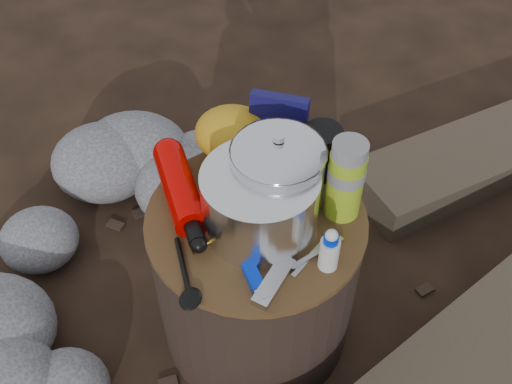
% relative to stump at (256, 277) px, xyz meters
% --- Properties ---
extents(ground, '(60.00, 60.00, 0.00)m').
position_rel_stump_xyz_m(ground, '(0.00, 0.00, -0.20)').
color(ground, black).
rests_on(ground, ground).
extents(stump, '(0.44, 0.44, 0.40)m').
position_rel_stump_xyz_m(stump, '(0.00, 0.00, 0.00)').
color(stump, black).
rests_on(stump, ground).
extents(rock_ring, '(0.44, 0.95, 0.19)m').
position_rel_stump_xyz_m(rock_ring, '(-0.40, 0.07, -0.11)').
color(rock_ring, slate).
rests_on(rock_ring, ground).
extents(foil_windscreen, '(0.22, 0.22, 0.14)m').
position_rel_stump_xyz_m(foil_windscreen, '(0.01, -0.01, 0.27)').
color(foil_windscreen, white).
rests_on(foil_windscreen, stump).
extents(camping_pot, '(0.18, 0.18, 0.18)m').
position_rel_stump_xyz_m(camping_pot, '(0.03, 0.04, 0.29)').
color(camping_pot, silver).
rests_on(camping_pot, stump).
extents(fuel_bottle, '(0.21, 0.27, 0.07)m').
position_rel_stump_xyz_m(fuel_bottle, '(-0.16, 0.01, 0.24)').
color(fuel_bottle, '#CE0200').
rests_on(fuel_bottle, stump).
extents(thermos, '(0.07, 0.07, 0.18)m').
position_rel_stump_xyz_m(thermos, '(0.16, 0.06, 0.29)').
color(thermos, '#8DB01E').
rests_on(thermos, stump).
extents(travel_mug, '(0.08, 0.08, 0.11)m').
position_rel_stump_xyz_m(travel_mug, '(0.10, 0.16, 0.26)').
color(travel_mug, black).
rests_on(travel_mug, stump).
extents(stuff_sack, '(0.17, 0.14, 0.12)m').
position_rel_stump_xyz_m(stuff_sack, '(-0.09, 0.16, 0.26)').
color(stuff_sack, '#BC8A16').
rests_on(stuff_sack, stump).
extents(food_pouch, '(0.12, 0.03, 0.15)m').
position_rel_stump_xyz_m(food_pouch, '(-0.00, 0.19, 0.28)').
color(food_pouch, '#0F0D47').
rests_on(food_pouch, stump).
extents(lighter, '(0.08, 0.09, 0.02)m').
position_rel_stump_xyz_m(lighter, '(0.03, -0.14, 0.21)').
color(lighter, '#0025CE').
rests_on(lighter, stump).
extents(multitool, '(0.06, 0.12, 0.02)m').
position_rel_stump_xyz_m(multitool, '(0.07, -0.14, 0.21)').
color(multitool, '#BBBBC0').
rests_on(multitool, stump).
extents(pot_grabber, '(0.09, 0.12, 0.01)m').
position_rel_stump_xyz_m(pot_grabber, '(0.13, -0.06, 0.21)').
color(pot_grabber, '#BBBBC0').
rests_on(pot_grabber, stump).
extents(spork, '(0.11, 0.15, 0.01)m').
position_rel_stump_xyz_m(spork, '(-0.10, -0.15, 0.21)').
color(spork, black).
rests_on(spork, stump).
extents(squeeze_bottle, '(0.04, 0.04, 0.09)m').
position_rel_stump_xyz_m(squeeze_bottle, '(0.16, -0.08, 0.25)').
color(squeeze_bottle, silver).
rests_on(squeeze_bottle, stump).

